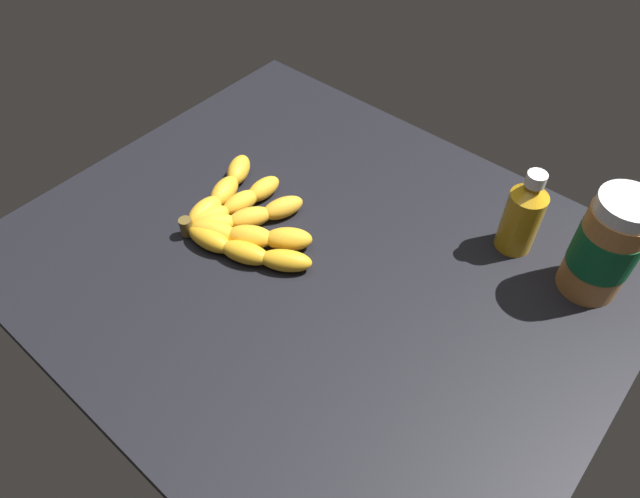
# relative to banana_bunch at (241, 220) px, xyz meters

# --- Properties ---
(ground_plane) EXTENTS (0.88, 0.74, 0.03)m
(ground_plane) POSITION_rel_banana_bunch_xyz_m (0.13, 0.03, -0.03)
(ground_plane) COLOR black
(banana_bunch) EXTENTS (0.27, 0.20, 0.04)m
(banana_bunch) POSITION_rel_banana_bunch_xyz_m (0.00, 0.00, 0.00)
(banana_bunch) COLOR gold
(banana_bunch) RESTS_ON ground_plane
(peanut_butter_jar) EXTENTS (0.09, 0.09, 0.17)m
(peanut_butter_jar) POSITION_rel_banana_bunch_xyz_m (0.46, 0.24, 0.07)
(peanut_butter_jar) COLOR #B27238
(peanut_butter_jar) RESTS_ON ground_plane
(honey_bottle) EXTENTS (0.06, 0.06, 0.14)m
(honey_bottle) POSITION_rel_banana_bunch_xyz_m (0.34, 0.25, 0.05)
(honey_bottle) COLOR gold
(honey_bottle) RESTS_ON ground_plane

